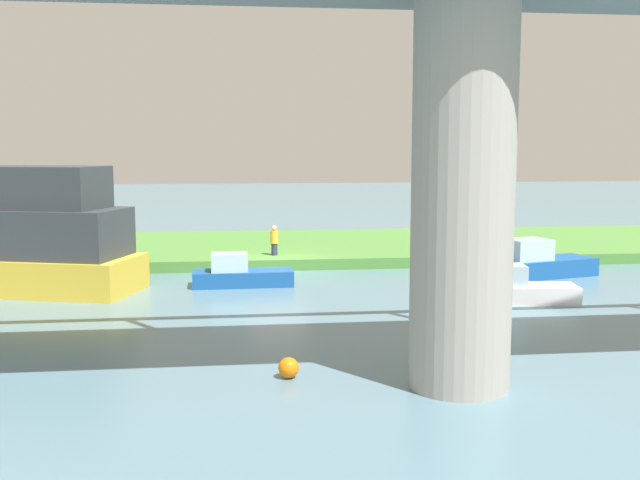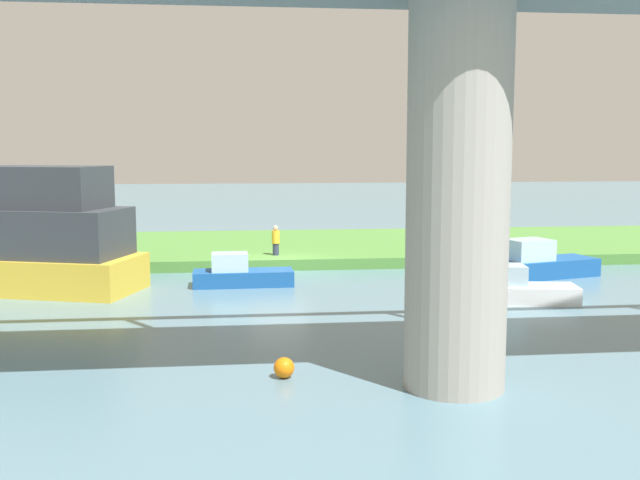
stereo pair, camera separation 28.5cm
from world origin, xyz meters
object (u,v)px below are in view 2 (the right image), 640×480
bridge_pylon (458,197)px  person_on_bank (276,240)px  motorboat_white (538,264)px  mooring_post (479,245)px  skiff_small (515,289)px  motorboat_red (15,240)px  houseboat_blue (240,274)px  marker_buoy (284,368)px

bridge_pylon → person_on_bank: bridge_pylon is taller
person_on_bank → motorboat_white: 11.70m
mooring_post → person_on_bank: bearing=-2.8°
skiff_small → motorboat_white: bearing=-120.3°
skiff_small → bridge_pylon: bearing=61.3°
skiff_small → motorboat_red: bearing=-13.8°
person_on_bank → skiff_small: person_on_bank is taller
person_on_bank → skiff_small: (-8.00, 9.22, -0.72)m
person_on_bank → houseboat_blue: (1.69, 4.84, -0.73)m
marker_buoy → motorboat_red: bearing=-52.1°
person_on_bank → skiff_small: size_ratio=0.33×
motorboat_red → skiff_small: bearing=166.2°
skiff_small → houseboat_blue: (9.69, -4.37, -0.01)m
person_on_bank → bridge_pylon: bearing=99.8°
skiff_small → marker_buoy: skiff_small is taller
bridge_pylon → houseboat_blue: (4.81, -13.29, -3.93)m
motorboat_white → marker_buoy: bearing=47.7°
skiff_small → houseboat_blue: skiff_small is taller
bridge_pylon → marker_buoy: bridge_pylon is taller
person_on_bank → marker_buoy: 17.06m
motorboat_red → skiff_small: 18.87m
houseboat_blue → marker_buoy: houseboat_blue is taller
motorboat_red → marker_buoy: motorboat_red is taller
motorboat_white → person_on_bank: bearing=-21.7°
mooring_post → skiff_small: (1.58, 8.75, -0.39)m
marker_buoy → person_on_bank: bearing=-92.4°
houseboat_blue → motorboat_white: 12.55m
motorboat_red → marker_buoy: bearing=127.9°
skiff_small → marker_buoy: (8.72, 7.80, -0.23)m
mooring_post → skiff_small: 8.90m
mooring_post → motorboat_white: bearing=108.3°
bridge_pylon → marker_buoy: bearing=-16.1°
motorboat_red → houseboat_blue: (-8.59, 0.11, -1.47)m
mooring_post → houseboat_blue: (11.27, 4.38, -0.41)m
houseboat_blue → bridge_pylon: bearing=109.9°
houseboat_blue → motorboat_white: (-12.54, -0.53, 0.12)m
bridge_pylon → motorboat_red: 19.11m
motorboat_red → mooring_post: bearing=-167.9°
person_on_bank → mooring_post: (-9.58, 0.46, -0.32)m
skiff_small → motorboat_white: size_ratio=0.81×
bridge_pylon → mooring_post: size_ratio=11.65×
mooring_post → houseboat_blue: size_ratio=0.19×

